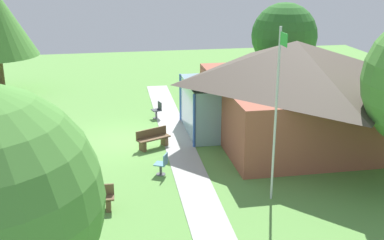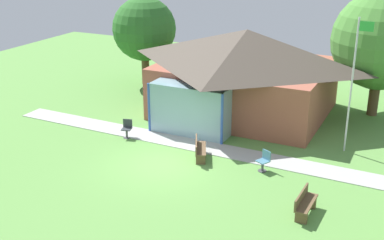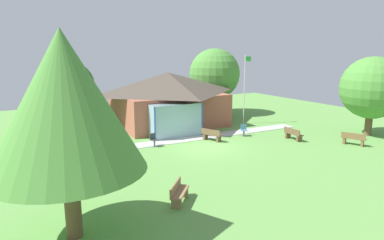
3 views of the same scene
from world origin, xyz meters
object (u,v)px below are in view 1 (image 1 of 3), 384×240
object	(u,v)px
bench_mid_right	(91,199)
patio_chair_west	(157,110)
tree_behind_pavilion_left	(284,36)
pavilion	(290,88)
flagpole	(276,109)
bench_rear_near_path	(153,139)
patio_chair_lawn_spare	(162,165)

from	to	relation	value
bench_mid_right	patio_chair_west	world-z (taller)	patio_chair_west
bench_mid_right	tree_behind_pavilion_left	distance (m)	17.52
pavilion	patio_chair_west	world-z (taller)	pavilion
patio_chair_west	flagpole	bearing A→B (deg)	-179.03
bench_mid_right	tree_behind_pavilion_left	size ratio (longest dim) A/B	0.28
pavilion	bench_rear_near_path	xyz separation A→B (m)	(0.40, -6.31, -1.91)
bench_rear_near_path	patio_chair_west	bearing A→B (deg)	-123.86
flagpole	patio_chair_west	world-z (taller)	flagpole
flagpole	bench_mid_right	world-z (taller)	flagpole
bench_rear_near_path	patio_chair_west	distance (m)	4.11
pavilion	tree_behind_pavilion_left	size ratio (longest dim) A/B	1.73
pavilion	bench_rear_near_path	world-z (taller)	pavilion
flagpole	tree_behind_pavilion_left	distance (m)	14.33
bench_rear_near_path	patio_chair_west	size ratio (longest dim) A/B	1.80
patio_chair_west	tree_behind_pavilion_left	world-z (taller)	tree_behind_pavilion_left
flagpole	patio_chair_lawn_spare	bearing A→B (deg)	-127.35
bench_mid_right	bench_rear_near_path	size ratio (longest dim) A/B	0.98
flagpole	bench_rear_near_path	distance (m)	7.08
flagpole	patio_chair_lawn_spare	world-z (taller)	flagpole
flagpole	patio_chair_west	bearing A→B (deg)	-163.31
pavilion	flagpole	xyz separation A→B (m)	(5.87, -2.81, 0.93)
patio_chair_lawn_spare	tree_behind_pavilion_left	distance (m)	14.12
flagpole	tree_behind_pavilion_left	bearing A→B (deg)	158.49
flagpole	bench_rear_near_path	bearing A→B (deg)	-147.36
bench_mid_right	bench_rear_near_path	bearing A→B (deg)	-114.58
pavilion	patio_chair_west	size ratio (longest dim) A/B	10.91
tree_behind_pavilion_left	flagpole	bearing A→B (deg)	-21.51
pavilion	bench_mid_right	distance (m)	10.64
patio_chair_lawn_spare	patio_chair_west	distance (m)	6.93
flagpole	bench_rear_near_path	world-z (taller)	flagpole
flagpole	bench_mid_right	bearing A→B (deg)	-92.92
patio_chair_lawn_spare	tree_behind_pavilion_left	bearing A→B (deg)	-12.39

